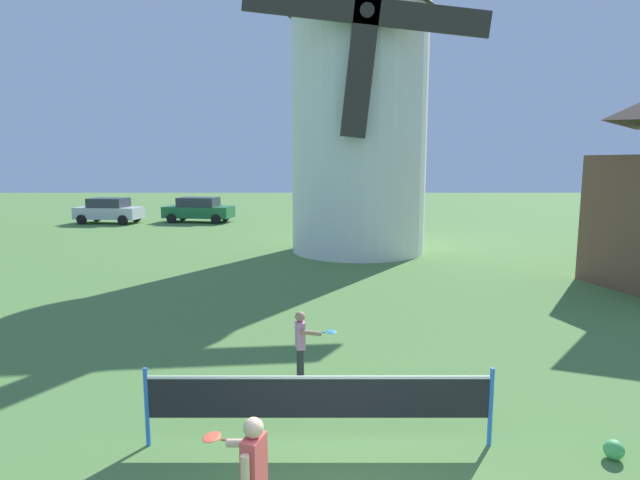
# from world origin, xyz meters

# --- Properties ---
(windmill) EXTENTS (8.64, 6.32, 13.25)m
(windmill) POSITION_xyz_m (1.27, 17.50, 6.58)
(windmill) COLOR white
(windmill) RESTS_ON ground_plane
(tennis_net) EXTENTS (4.67, 0.06, 1.10)m
(tennis_net) POSITION_xyz_m (-0.36, 1.89, 0.68)
(tennis_net) COLOR blue
(tennis_net) RESTS_ON ground_plane
(player_near) EXTENTS (0.73, 0.71, 1.35)m
(player_near) POSITION_xyz_m (-1.02, 0.04, 0.76)
(player_near) COLOR slate
(player_near) RESTS_ON ground_plane
(player_far) EXTENTS (0.76, 0.40, 1.21)m
(player_far) POSITION_xyz_m (-0.67, 4.15, 0.69)
(player_far) COLOR #333338
(player_far) RESTS_ON ground_plane
(stray_ball) EXTENTS (0.25, 0.25, 0.25)m
(stray_ball) POSITION_xyz_m (3.44, 1.56, 0.13)
(stray_ball) COLOR #4CB259
(stray_ball) RESTS_ON ground_plane
(parked_car_silver) EXTENTS (4.11, 2.30, 1.56)m
(parked_car_silver) POSITION_xyz_m (-13.44, 27.83, 0.81)
(parked_car_silver) COLOR silver
(parked_car_silver) RESTS_ON ground_plane
(parked_car_green) EXTENTS (4.48, 2.43, 1.56)m
(parked_car_green) POSITION_xyz_m (-8.02, 28.43, 0.81)
(parked_car_green) COLOR #1E6638
(parked_car_green) RESTS_ON ground_plane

